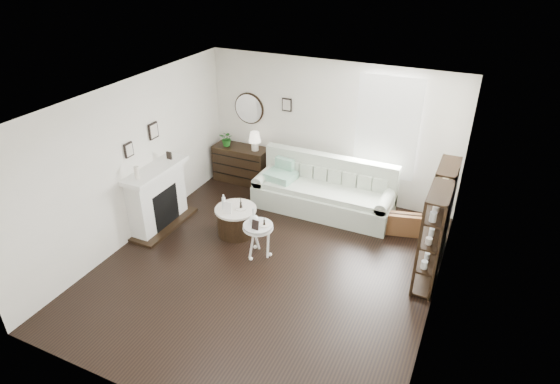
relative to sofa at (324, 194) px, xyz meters
The scene contains 18 objects.
room 1.51m from the sofa, 48.10° to the left, with size 5.50×5.50×5.50m.
fireplace 3.07m from the sofa, 144.45° to the right, with size 0.50×1.40×1.84m.
shelf_unit_far 2.27m from the sofa, 13.85° to the right, with size 0.30×0.80×1.60m.
shelf_unit_near 2.63m from the sofa, 33.60° to the right, with size 0.30×0.80×1.60m.
sofa is the anchor object (origin of this frame).
quilt 0.90m from the sofa, behind, with size 0.55×0.45×0.14m, color #289368.
suitcase 1.58m from the sofa, ahead, with size 0.60×0.20×0.40m, color brown.
dresser 2.05m from the sofa, 169.06° to the left, with size 1.16×0.50×0.78m.
table_lamp 1.83m from the sofa, 166.90° to the left, with size 0.25×0.25×0.39m, color beige, non-canonical shape.
potted_plant 2.40m from the sofa, behind, with size 0.29×0.25×0.33m, color #1C5C1A.
drum_table 1.82m from the sofa, 127.72° to the right, with size 0.73×0.73×0.50m.
pedestal_table 1.93m from the sofa, 103.74° to the right, with size 0.49×0.49×0.59m.
eiffel_drum 1.75m from the sofa, 126.63° to the right, with size 0.12×0.12×0.21m, color black, non-canonical shape.
bottle_drum 2.02m from the sofa, 130.43° to the right, with size 0.06×0.06×0.27m, color silver.
card_frame_drum 2.01m from the sofa, 125.68° to the right, with size 0.15×0.01×0.20m, color white.
eiffel_ped 1.89m from the sofa, 101.10° to the right, with size 0.09×0.09×0.16m, color black, non-canonical shape.
flask_ped 1.96m from the sofa, 106.37° to the right, with size 0.15×0.15×0.28m, color silver, non-canonical shape.
card_frame_ped 2.06m from the sofa, 102.29° to the right, with size 0.12×0.01×0.16m, color black.
Camera 1 is at (2.69, -5.34, 4.65)m, focal length 30.00 mm.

